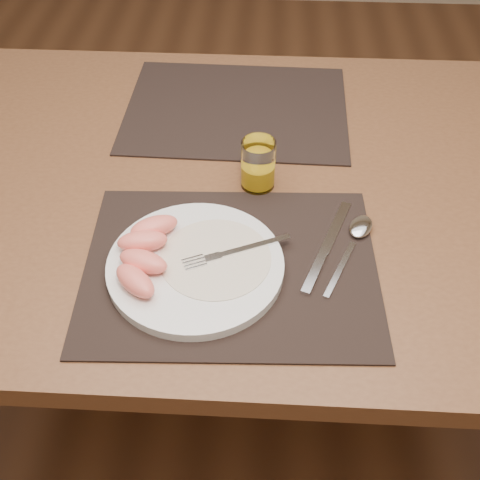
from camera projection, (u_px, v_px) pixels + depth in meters
name	position (u px, v px, depth m)	size (l,w,h in m)	color
ground	(238.00, 395.00, 1.62)	(5.00, 5.00, 0.00)	#57341E
table	(237.00, 211.00, 1.14)	(1.40, 0.90, 0.75)	brown
placemat_near	(231.00, 267.00, 0.93)	(0.45, 0.35, 0.00)	black
placemat_far	(237.00, 109.00, 1.24)	(0.45, 0.35, 0.00)	black
plate	(196.00, 266.00, 0.91)	(0.27, 0.27, 0.02)	white
plate_dressing	(216.00, 258.00, 0.91)	(0.17, 0.17, 0.00)	white
fork	(228.00, 253.00, 0.92)	(0.17, 0.09, 0.00)	silver
knife	(324.00, 253.00, 0.94)	(0.09, 0.21, 0.01)	silver
spoon	(358.00, 232.00, 0.97)	(0.10, 0.18, 0.01)	silver
juice_glass	(258.00, 167.00, 1.04)	(0.06, 0.06, 0.09)	white
grapefruit_wedges	(144.00, 252.00, 0.90)	(0.10, 0.19, 0.03)	#FF7C68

